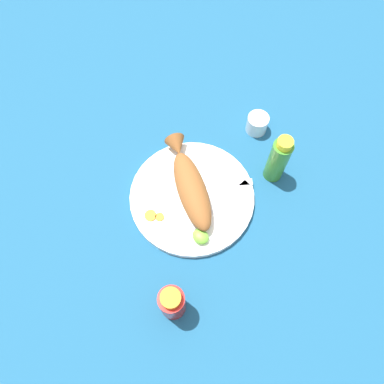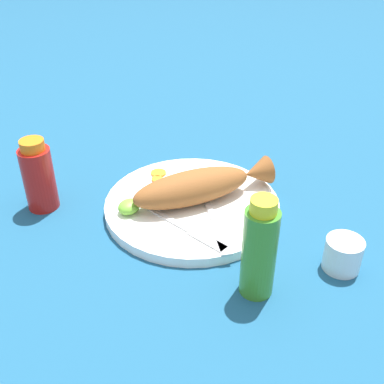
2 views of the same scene
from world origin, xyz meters
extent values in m
plane|color=navy|center=(0.00, 0.00, 0.00)|extent=(4.00, 4.00, 0.00)
cylinder|color=white|center=(0.00, 0.00, 0.01)|extent=(0.31, 0.31, 0.02)
ellipsoid|color=brown|center=(0.00, 0.00, 0.05)|extent=(0.22, 0.17, 0.06)
cone|color=brown|center=(-0.11, 0.06, 0.05)|extent=(0.07, 0.07, 0.05)
cube|color=silver|center=(0.00, 0.04, 0.02)|extent=(0.09, 0.09, 0.00)
cube|color=silver|center=(0.06, 0.10, 0.02)|extent=(0.06, 0.06, 0.00)
cube|color=silver|center=(0.07, -0.01, 0.02)|extent=(0.02, 0.12, 0.00)
cube|color=silver|center=(0.07, 0.09, 0.02)|extent=(0.02, 0.07, 0.00)
cylinder|color=orange|center=(-0.02, -0.10, 0.02)|extent=(0.02, 0.02, 0.00)
cylinder|color=orange|center=(-0.04, -0.11, 0.02)|extent=(0.03, 0.03, 0.00)
ellipsoid|color=#6BB233|center=(0.09, -0.07, 0.03)|extent=(0.04, 0.04, 0.02)
cylinder|color=#B21914|center=(0.15, -0.22, 0.06)|extent=(0.06, 0.06, 0.12)
cylinder|color=orange|center=(0.15, -0.22, 0.12)|extent=(0.04, 0.04, 0.02)
cylinder|color=#3D8428|center=(0.11, 0.19, 0.07)|extent=(0.05, 0.05, 0.14)
cylinder|color=yellow|center=(0.11, 0.19, 0.15)|extent=(0.04, 0.04, 0.02)
cylinder|color=silver|center=(-0.01, 0.27, 0.03)|extent=(0.06, 0.06, 0.05)
cylinder|color=white|center=(-0.01, 0.27, 0.01)|extent=(0.05, 0.05, 0.02)
camera|label=1|loc=(0.26, -0.28, 0.86)|focal=35.00mm
camera|label=2|loc=(0.56, 0.42, 0.50)|focal=45.00mm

